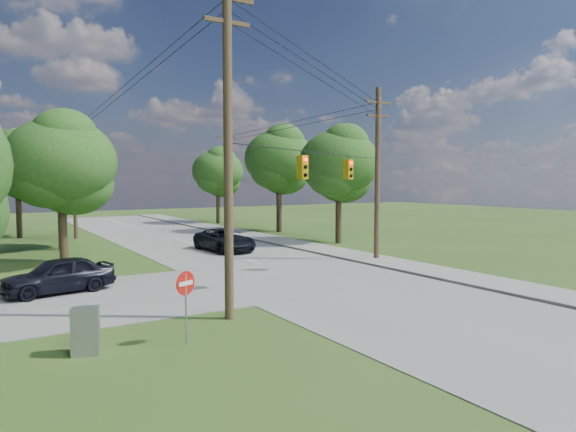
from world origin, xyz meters
TOP-DOWN VIEW (x-y plane):
  - ground at (0.00, 0.00)m, footprint 140.00×140.00m
  - main_road at (2.00, 5.00)m, footprint 10.00×100.00m
  - sidewalk_east at (8.70, 5.00)m, footprint 2.60×100.00m
  - pole_sw at (-4.60, 0.40)m, footprint 2.00×0.32m
  - pole_ne at (8.90, 8.00)m, footprint 2.00×0.32m
  - pole_north_e at (8.90, 30.00)m, footprint 2.00×0.32m
  - pole_north_w at (-5.00, 30.00)m, footprint 2.00×0.32m
  - power_lines at (1.50, 11.54)m, footprint 13.93×29.62m
  - traffic_signals at (2.55, 4.43)m, footprint 4.91×3.27m
  - tree_w_near at (-8.00, 15.00)m, footprint 6.00×6.00m
  - tree_w_mid at (-7.00, 23.00)m, footprint 6.40×6.40m
  - tree_w_far at (-9.00, 33.00)m, footprint 6.00×6.00m
  - tree_e_near at (12.00, 16.00)m, footprint 6.20×6.20m
  - tree_e_mid at (12.50, 26.00)m, footprint 6.60×6.60m
  - tree_e_far at (11.50, 38.00)m, footprint 5.80×5.80m
  - car_cross_dark at (-9.19, 7.94)m, footprint 4.87×2.72m
  - car_main_north at (2.48, 16.40)m, footprint 2.87×5.64m
  - control_cabinet at (-9.64, -0.90)m, footprint 0.87×0.73m
  - do_not_enter_sign at (-6.89, -1.47)m, footprint 0.68×0.33m

SIDE VIEW (x-z plane):
  - ground at x=0.00m, z-range 0.00..0.00m
  - main_road at x=2.00m, z-range 0.00..0.03m
  - sidewalk_east at x=8.70m, z-range 0.00..0.12m
  - control_cabinet at x=-9.64m, z-range 0.00..1.34m
  - car_main_north at x=2.48m, z-range 0.03..1.56m
  - car_cross_dark at x=-9.19m, z-range 0.03..1.60m
  - do_not_enter_sign at x=-6.89m, z-range 0.52..2.72m
  - pole_north_e at x=8.90m, z-range 0.13..10.13m
  - pole_north_w at x=-5.00m, z-range 0.13..10.13m
  - pole_ne at x=8.90m, z-range 0.22..10.72m
  - traffic_signals at x=2.55m, z-range 4.97..6.02m
  - tree_e_far at x=11.50m, z-range 1.76..10.08m
  - tree_w_near at x=-8.00m, z-range 1.72..10.12m
  - pole_sw at x=-4.60m, z-range 0.23..12.23m
  - tree_w_far at x=-9.00m, z-range 1.89..10.62m
  - tree_e_near at x=12.00m, z-range 1.85..10.66m
  - tree_w_mid at x=-7.00m, z-range 1.97..11.19m
  - tree_e_mid at x=12.50m, z-range 2.09..11.73m
  - power_lines at x=1.50m, z-range 6.69..11.62m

